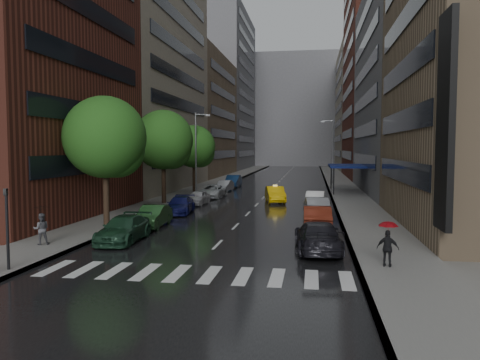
% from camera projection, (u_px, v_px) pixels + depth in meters
% --- Properties ---
extents(ground, '(220.00, 220.00, 0.00)m').
position_uv_depth(ground, '(200.00, 262.00, 21.63)').
color(ground, gray).
rests_on(ground, ground).
extents(road, '(14.00, 140.00, 0.01)m').
position_uv_depth(road, '(279.00, 182.00, 70.91)').
color(road, black).
rests_on(road, ground).
extents(sidewalk_left, '(4.00, 140.00, 0.15)m').
position_uv_depth(sidewalk_left, '(220.00, 181.00, 72.29)').
color(sidewalk_left, gray).
rests_on(sidewalk_left, ground).
extents(sidewalk_right, '(4.00, 140.00, 0.15)m').
position_uv_depth(sidewalk_right, '(339.00, 183.00, 69.52)').
color(sidewalk_right, gray).
rests_on(sidewalk_right, ground).
extents(crosswalk, '(13.15, 2.80, 0.01)m').
position_uv_depth(crosswalk, '(194.00, 274.00, 19.62)').
color(crosswalk, silver).
rests_on(crosswalk, ground).
extents(buildings_left, '(8.00, 108.00, 38.00)m').
position_uv_depth(buildings_left, '(196.00, 86.00, 80.76)').
color(buildings_left, maroon).
rests_on(buildings_left, ground).
extents(buildings_right, '(8.05, 109.10, 36.00)m').
position_uv_depth(buildings_right, '(377.00, 86.00, 74.17)').
color(buildings_right, '#937A5B').
rests_on(buildings_right, ground).
extents(building_far, '(40.00, 14.00, 32.00)m').
position_uv_depth(building_far, '(296.00, 111.00, 136.82)').
color(building_far, slate).
rests_on(building_far, ground).
extents(tree_near, '(5.48, 5.48, 8.73)m').
position_uv_depth(tree_near, '(105.00, 137.00, 31.10)').
color(tree_near, '#382619').
rests_on(tree_near, ground).
extents(tree_mid, '(5.51, 5.51, 8.78)m').
position_uv_depth(tree_mid, '(163.00, 140.00, 43.21)').
color(tree_mid, '#382619').
rests_on(tree_mid, ground).
extents(tree_far, '(4.96, 4.96, 7.91)m').
position_uv_depth(tree_far, '(194.00, 147.00, 54.44)').
color(tree_far, '#382619').
rests_on(tree_far, ground).
extents(taxi, '(2.51, 4.89, 1.53)m').
position_uv_depth(taxi, '(275.00, 194.00, 45.29)').
color(taxi, gold).
rests_on(taxi, ground).
extents(parked_cars_left, '(2.53, 41.65, 1.60)m').
position_uv_depth(parked_cars_left, '(198.00, 197.00, 43.47)').
color(parked_cars_left, '#1C3E2A').
rests_on(parked_cars_left, ground).
extents(parked_cars_right, '(2.63, 23.18, 1.61)m').
position_uv_depth(parked_cars_right, '(317.00, 215.00, 31.26)').
color(parked_cars_right, black).
rests_on(parked_cars_right, ground).
extents(ped_black_umbrella, '(1.02, 0.98, 2.09)m').
position_uv_depth(ped_black_umbrella, '(41.00, 222.00, 24.78)').
color(ped_black_umbrella, '#4D4D53').
rests_on(ped_black_umbrella, sidewalk_left).
extents(ped_red_umbrella, '(1.00, 0.82, 2.01)m').
position_uv_depth(ped_red_umbrella, '(388.00, 240.00, 20.20)').
color(ped_red_umbrella, black).
rests_on(ped_red_umbrella, sidewalk_right).
extents(traffic_light, '(0.18, 0.15, 3.45)m').
position_uv_depth(traffic_light, '(7.00, 221.00, 19.66)').
color(traffic_light, black).
rests_on(traffic_light, sidewalk_left).
extents(street_lamp_left, '(1.74, 0.22, 9.00)m').
position_uv_depth(street_lamp_left, '(196.00, 151.00, 52.04)').
color(street_lamp_left, gray).
rests_on(street_lamp_left, sidewalk_left).
extents(street_lamp_right, '(1.74, 0.22, 9.00)m').
position_uv_depth(street_lamp_right, '(332.00, 150.00, 64.46)').
color(street_lamp_right, gray).
rests_on(street_lamp_right, sidewalk_right).
extents(awning, '(4.00, 8.00, 3.12)m').
position_uv_depth(awning, '(346.00, 166.00, 54.53)').
color(awning, navy).
rests_on(awning, sidewalk_right).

